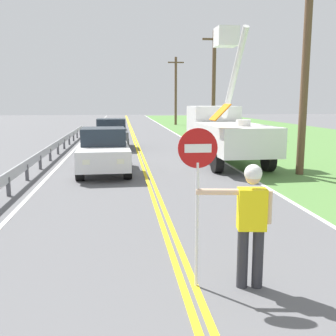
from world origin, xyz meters
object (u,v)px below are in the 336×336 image
(stop_sign_paddle, at_px, (198,172))
(oncoming_sedan_nearest, at_px, (104,151))
(flagger_worker, at_px, (251,218))
(traffic_cone_lead, at_px, (249,205))
(oncoming_sedan_second, at_px, (111,134))
(utility_bucket_truck, at_px, (224,130))
(utility_pole_near, at_px, (306,53))
(utility_pole_far, at_px, (176,90))
(utility_pole_mid, at_px, (214,83))

(stop_sign_paddle, height_order, oncoming_sedan_nearest, stop_sign_paddle)
(flagger_worker, xyz_separation_m, traffic_cone_lead, (1.08, 3.28, -0.71))
(stop_sign_paddle, relative_size, oncoming_sedan_second, 0.56)
(stop_sign_paddle, distance_m, utility_bucket_truck, 12.22)
(stop_sign_paddle, height_order, oncoming_sedan_second, stop_sign_paddle)
(oncoming_sedan_second, relative_size, utility_pole_near, 0.49)
(oncoming_sedan_nearest, height_order, utility_pole_far, utility_pole_far)
(stop_sign_paddle, relative_size, utility_bucket_truck, 0.34)
(oncoming_sedan_nearest, distance_m, oncoming_sedan_second, 8.06)
(oncoming_sedan_second, distance_m, traffic_cone_lead, 14.88)
(flagger_worker, relative_size, utility_pole_mid, 0.24)
(oncoming_sedan_second, distance_m, utility_pole_far, 23.70)
(utility_pole_mid, bearing_deg, utility_pole_far, 92.06)
(flagger_worker, distance_m, oncoming_sedan_nearest, 10.00)
(utility_pole_far, height_order, traffic_cone_lead, utility_pole_far)
(utility_bucket_truck, bearing_deg, utility_pole_near, -57.54)
(oncoming_sedan_second, xyz_separation_m, traffic_cone_lead, (3.46, -14.46, -0.50))
(stop_sign_paddle, xyz_separation_m, utility_pole_near, (5.54, 8.47, 2.68))
(oncoming_sedan_nearest, xyz_separation_m, utility_pole_far, (6.95, 30.53, 3.16))
(stop_sign_paddle, bearing_deg, oncoming_sedan_second, 95.27)
(oncoming_sedan_second, bearing_deg, traffic_cone_lead, -76.53)
(utility_pole_far, bearing_deg, traffic_cone_lead, -95.25)
(flagger_worker, bearing_deg, stop_sign_paddle, 171.88)
(oncoming_sedan_second, bearing_deg, oncoming_sedan_nearest, -90.69)
(flagger_worker, relative_size, utility_bucket_truck, 0.27)
(oncoming_sedan_nearest, bearing_deg, stop_sign_paddle, -79.81)
(oncoming_sedan_nearest, bearing_deg, utility_pole_near, -8.70)
(utility_pole_near, bearing_deg, utility_pole_mid, 88.98)
(utility_bucket_truck, distance_m, utility_pole_near, 4.85)
(utility_pole_far, bearing_deg, utility_pole_mid, -87.94)
(oncoming_sedan_second, relative_size, utility_pole_far, 0.54)
(utility_bucket_truck, bearing_deg, flagger_worker, -102.99)
(utility_bucket_truck, bearing_deg, utility_pole_far, 86.48)
(oncoming_sedan_nearest, bearing_deg, utility_pole_mid, 62.08)
(flagger_worker, relative_size, utility_pole_far, 0.24)
(utility_pole_mid, bearing_deg, utility_pole_near, -91.02)
(oncoming_sedan_nearest, distance_m, utility_pole_near, 8.17)
(utility_pole_mid, bearing_deg, utility_bucket_truck, -100.90)
(utility_bucket_truck, xyz_separation_m, traffic_cone_lead, (-1.65, -8.53, -1.09))
(flagger_worker, height_order, stop_sign_paddle, stop_sign_paddle)
(utility_bucket_truck, distance_m, oncoming_sedan_second, 7.85)
(oncoming_sedan_nearest, relative_size, traffic_cone_lead, 5.95)
(oncoming_sedan_nearest, height_order, utility_pole_near, utility_pole_near)
(oncoming_sedan_second, bearing_deg, utility_pole_far, 73.03)
(oncoming_sedan_second, distance_m, utility_pole_mid, 10.19)
(oncoming_sedan_second, xyz_separation_m, utility_pole_far, (6.86, 22.47, 3.16))
(oncoming_sedan_nearest, xyz_separation_m, utility_pole_near, (7.27, -1.11, 3.56))
(utility_pole_near, bearing_deg, flagger_worker, -119.14)
(traffic_cone_lead, bearing_deg, utility_pole_near, 55.02)
(oncoming_sedan_nearest, bearing_deg, traffic_cone_lead, -60.94)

